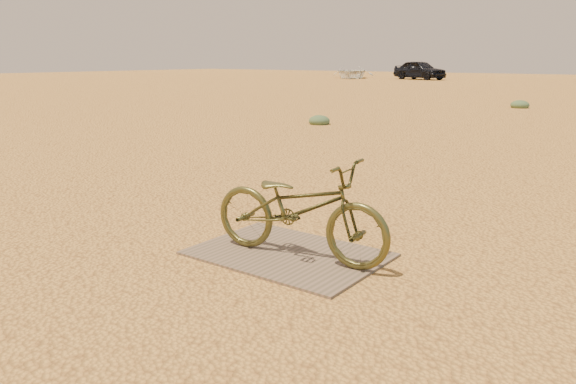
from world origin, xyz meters
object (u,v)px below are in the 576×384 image
Objects in this scene: boat_near_left at (351,72)px; bicycle at (299,208)px; plywood_board at (288,254)px; car at (420,70)px.

bicycle is at bearing -84.02° from boat_near_left.
boat_near_left reaches higher than bicycle.
boat_near_left reaches higher than plywood_board.
plywood_board is 41.50m from car.
bicycle is 41.57m from car.
plywood_board is 0.33× the size of boat_near_left.
car is at bearing -15.31° from boat_near_left.
car is at bearing 16.59° from bicycle.
bicycle is (0.14, -0.03, 0.44)m from plywood_board.
plywood_board is 43.22m from boat_near_left.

